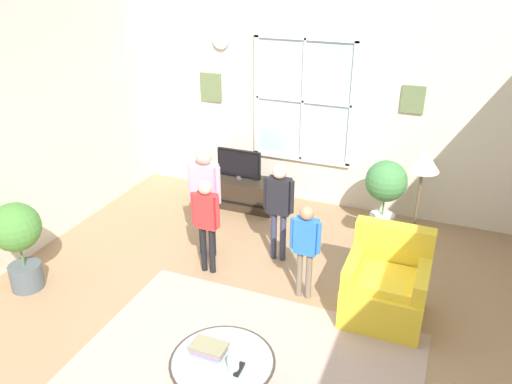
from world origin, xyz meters
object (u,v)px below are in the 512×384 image
object	(u,v)px
tv_stand	(240,192)
remote_near_books	(239,369)
potted_plant_corner	(18,237)
person_black_shirt	(279,201)
cup	(233,365)
person_blue_shirt	(306,242)
armchair	(386,286)
floor_lamp	(422,174)
coffee_table	(222,363)
book_stack	(209,348)
television	(239,164)
person_pink_shirt	(205,190)
person_red_shirt	(206,216)
potted_plant_by_window	(386,187)

from	to	relation	value
tv_stand	remote_near_books	size ratio (longest dim) A/B	7.88
potted_plant_corner	tv_stand	bearing A→B (deg)	63.66
tv_stand	person_black_shirt	world-z (taller)	person_black_shirt
cup	person_blue_shirt	world-z (taller)	person_blue_shirt
armchair	floor_lamp	distance (m)	1.14
coffee_table	book_stack	world-z (taller)	book_stack
person_blue_shirt	book_stack	bearing A→B (deg)	-101.33
tv_stand	floor_lamp	distance (m)	2.89
television	remote_near_books	world-z (taller)	television
cup	remote_near_books	xyz separation A→B (m)	(0.04, 0.01, -0.04)
book_stack	person_pink_shirt	distance (m)	2.17
book_stack	person_red_shirt	distance (m)	1.80
television	cup	xyz separation A→B (m)	(1.42, -3.34, -0.14)
tv_stand	person_red_shirt	bearing A→B (deg)	-78.30
remote_near_books	person_blue_shirt	world-z (taller)	person_blue_shirt
armchair	remote_near_books	distance (m)	1.85
person_red_shirt	potted_plant_corner	size ratio (longest dim) A/B	1.12
cup	person_pink_shirt	distance (m)	2.39
armchair	remote_near_books	world-z (taller)	armchair
remote_near_books	potted_plant_corner	distance (m)	2.86
person_blue_shirt	potted_plant_by_window	world-z (taller)	person_blue_shirt
floor_lamp	remote_near_books	bearing A→B (deg)	-113.65
tv_stand	television	bearing A→B (deg)	-90.00
coffee_table	remote_near_books	size ratio (longest dim) A/B	5.83
tv_stand	cup	xyz separation A→B (m)	(1.42, -3.34, 0.29)
cup	potted_plant_by_window	bearing A→B (deg)	80.41
person_pink_shirt	person_blue_shirt	size ratio (longest dim) A/B	1.27
person_red_shirt	potted_plant_corner	distance (m)	1.93
cup	person_blue_shirt	bearing A→B (deg)	88.29
coffee_table	cup	xyz separation A→B (m)	(0.12, -0.06, 0.08)
person_black_shirt	person_blue_shirt	distance (m)	0.77
potted_plant_by_window	person_blue_shirt	bearing A→B (deg)	-106.87
remote_near_books	person_red_shirt	distance (m)	2.03
person_pink_shirt	potted_plant_by_window	xyz separation A→B (m)	(1.81, 1.33, -0.21)
television	person_red_shirt	size ratio (longest dim) A/B	0.56
person_black_shirt	potted_plant_corner	world-z (taller)	person_black_shirt
person_blue_shirt	potted_plant_corner	size ratio (longest dim) A/B	1.06
remote_near_books	person_pink_shirt	distance (m)	2.40
tv_stand	potted_plant_corner	world-z (taller)	potted_plant_corner
potted_plant_corner	book_stack	bearing A→B (deg)	-13.20
potted_plant_by_window	floor_lamp	distance (m)	1.37
book_stack	floor_lamp	xyz separation A→B (m)	(1.27, 2.13, 0.83)
coffee_table	person_blue_shirt	distance (m)	1.61
book_stack	floor_lamp	distance (m)	2.62
coffee_table	potted_plant_corner	bearing A→B (deg)	166.44
remote_near_books	person_blue_shirt	bearing A→B (deg)	89.71
person_red_shirt	person_black_shirt	world-z (taller)	person_black_shirt
person_blue_shirt	floor_lamp	world-z (taller)	floor_lamp
person_pink_shirt	potted_plant_by_window	world-z (taller)	person_pink_shirt
armchair	person_black_shirt	distance (m)	1.48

